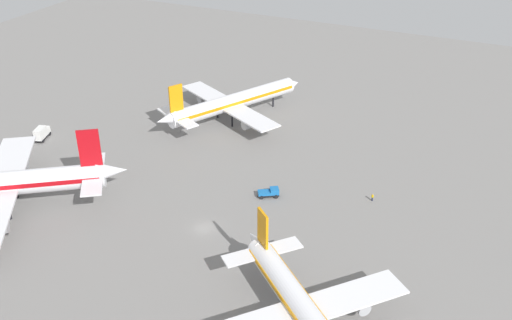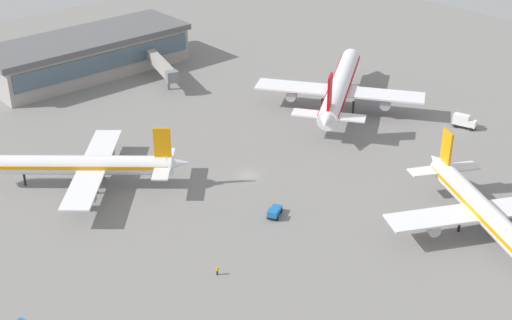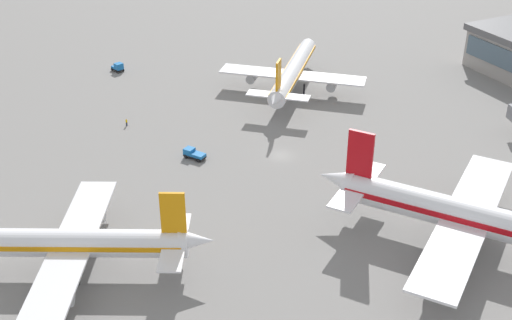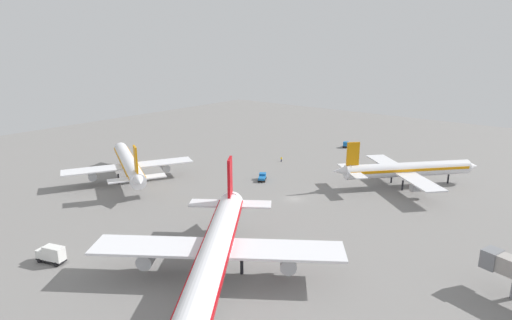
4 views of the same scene
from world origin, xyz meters
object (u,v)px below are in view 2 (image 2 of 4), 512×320
airplane_at_gate (340,87)px  pushback_tractor (274,212)px  catering_truck (464,121)px  airplane_taxiing (86,165)px  ground_crew_worker (217,271)px  airplane_distant (485,213)px

airplane_at_gate → pushback_tractor: bearing=174.9°
pushback_tractor → catering_truck: bearing=148.1°
airplane_taxiing → ground_crew_worker: 42.45m
airplane_at_gate → catering_truck: airplane_at_gate is taller
airplane_taxiing → airplane_at_gate: bearing=-143.9°
pushback_tractor → ground_crew_worker: size_ratio=2.84×
catering_truck → pushback_tractor: 62.64m
airplane_distant → catering_truck: 48.97m
airplane_distant → ground_crew_worker: size_ratio=25.37×
airplane_at_gate → airplane_taxiing: 70.01m
airplane_at_gate → airplane_taxiing: size_ratio=1.30×
airplane_taxiing → ground_crew_worker: (-1.04, 42.25, -4.02)m
airplane_at_gate → airplane_distant: bearing=-147.3°
catering_truck → ground_crew_worker: bearing=-103.3°
catering_truck → ground_crew_worker: size_ratio=3.54×
airplane_distant → pushback_tractor: (24.44, -30.77, -4.12)m
airplane_taxiing → ground_crew_worker: bearing=133.0°
airplane_at_gate → ground_crew_worker: 77.46m
catering_truck → pushback_tractor: (62.64, -0.31, -0.73)m
airplane_at_gate → airplane_distant: size_ratio=1.10×
airplane_at_gate → pushback_tractor: airplane_at_gate is taller
airplane_taxiing → pushback_tractor: (-21.27, 34.74, -3.90)m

